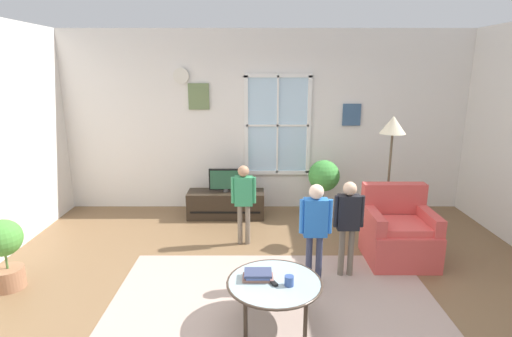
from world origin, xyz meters
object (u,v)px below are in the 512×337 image
Objects in this scene: book_stack at (257,275)px; floor_lamp at (390,138)px; person_black_shirt at (347,218)px; remote_near_books at (271,282)px; armchair at (397,233)px; coffee_table at (273,284)px; person_blue_shirt at (314,223)px; potted_plant_by_window at (322,182)px; cup at (288,281)px; person_green_shirt at (242,196)px; tv_stand at (225,204)px; potted_plant_corner at (3,250)px; television at (224,180)px.

floor_lamp is at bearing 45.75° from book_stack.
person_black_shirt is 0.65× the size of floor_lamp.
remote_near_books is 0.08× the size of floor_lamp.
armchair is 1.03× the size of coffee_table.
potted_plant_by_window is (0.42, 2.01, -0.15)m from person_blue_shirt.
coffee_table is at bearing -130.90° from floor_lamp.
floor_lamp is (1.42, 1.85, 0.93)m from cup.
person_black_shirt reaches higher than book_stack.
potted_plant_by_window is at bearing 39.86° from person_green_shirt.
armchair is at bearing -92.00° from floor_lamp.
tv_stand is 1.53m from potted_plant_by_window.
coffee_table is 0.16m from book_stack.
tv_stand is at bearing 105.40° from cup.
person_blue_shirt reaches higher than book_stack.
potted_plant_by_window is 4.15m from potted_plant_corner.
armchair is 2.00m from remote_near_books.
book_stack is at bearing -111.19° from potted_plant_by_window.
potted_plant_by_window is at bearing 115.02° from armchair.
potted_plant_by_window is (0.89, 2.68, 0.13)m from remote_near_books.
potted_plant_corner is (-2.70, 0.61, 0.02)m from remote_near_books.
cup is 0.08× the size of person_black_shirt.
potted_plant_by_window reaches higher than coffee_table.
floor_lamp reaches higher than tv_stand.
coffee_table is 0.77× the size of person_blue_shirt.
book_stack reaches higher than coffee_table.
potted_plant_by_window reaches higher than tv_stand.
cup is 0.08× the size of person_green_shirt.
book_stack is 0.25× the size of person_blue_shirt.
potted_plant_by_window is 1.19× the size of potted_plant_corner.
tv_stand is 2.65m from book_stack.
person_black_shirt reaches higher than person_green_shirt.
book_stack is 3.09× the size of cup.
coffee_table is 0.05m from remote_near_books.
cup is 0.10× the size of potted_plant_by_window.
person_blue_shirt reaches higher than cup.
book_stack is 0.14m from remote_near_books.
person_green_shirt is 0.63× the size of floor_lamp.
television is 0.67× the size of potted_plant_corner.
person_black_shirt is 1.21× the size of potted_plant_by_window.
potted_plant_by_window is 1.39m from floor_lamp.
floor_lamp is at bearing -21.57° from television.
remote_near_books is (0.60, -2.67, 0.22)m from tv_stand.
remote_near_books reaches higher than coffee_table.
armchair is 0.79× the size of person_blue_shirt.
armchair is 1.92m from cup.
potted_plant_corner is (-2.85, 0.65, -0.02)m from cup.
person_black_shirt is at bearing 45.98° from remote_near_books.
floor_lamp reaches higher than person_black_shirt.
person_blue_shirt is (-1.08, -0.59, 0.37)m from armchair.
television is at bearing 103.24° from coffee_table.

